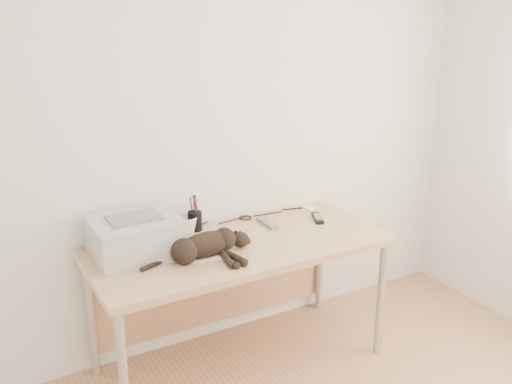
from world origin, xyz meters
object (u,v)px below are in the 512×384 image
pen_cup (195,221)px  cat (203,247)px  mouse (308,206)px  desk (233,260)px  printer (136,236)px  mug (189,224)px

pen_cup → cat: bearing=-106.9°
cat → pen_cup: pen_cup is taller
cat → mouse: (0.87, 0.35, -0.04)m
desk → printer: (-0.52, 0.05, 0.23)m
desk → pen_cup: bearing=122.9°
desk → printer: printer is taller
desk → mug: bearing=132.0°
desk → pen_cup: pen_cup is taller
mug → desk: bearing=-48.0°
printer → mug: 0.38m
cat → mouse: bearing=17.8°
mug → pen_cup: size_ratio=0.48×
printer → pen_cup: same height
desk → printer: bearing=174.6°
mouse → printer: bearing=-173.2°
pen_cup → mug: bearing=-166.9°
mug → printer: bearing=-157.4°
printer → cat: size_ratio=0.72×
cat → printer: bearing=139.7°
mouse → cat: bearing=-158.4°
pen_cup → mouse: bearing=-0.8°
desk → cat: (-0.24, -0.16, 0.19)m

